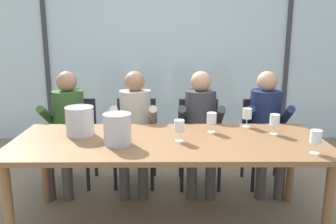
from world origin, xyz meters
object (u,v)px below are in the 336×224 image
at_px(dining_table, 168,147).
at_px(chair_left_of_center, 136,134).
at_px(chair_center, 199,135).
at_px(person_navy_polo, 266,122).
at_px(ice_bucket_secondary, 80,121).
at_px(wine_glass_spare_empty, 212,119).
at_px(wine_glass_center_pour, 316,138).
at_px(wine_glass_by_left_taster, 179,127).
at_px(chair_right_of_center, 264,134).
at_px(person_olive_shirt, 67,122).
at_px(person_beige_jumper, 135,122).
at_px(wine_glass_by_right_taster, 275,120).
at_px(person_charcoal_jacket, 201,122).
at_px(ice_bucket_primary, 117,129).
at_px(chair_near_curtain, 75,134).
at_px(wine_glass_near_bucket, 247,114).

relative_size(dining_table, chair_left_of_center, 2.85).
height_order(chair_left_of_center, chair_center, same).
bearing_deg(person_navy_polo, ice_bucket_secondary, -156.59).
distance_m(person_navy_polo, wine_glass_spare_empty, 0.86).
xyz_separation_m(ice_bucket_secondary, wine_glass_center_pour, (1.80, -0.47, -0.01)).
distance_m(chair_left_of_center, person_navy_polo, 1.38).
bearing_deg(wine_glass_center_pour, wine_glass_by_left_taster, 162.87).
xyz_separation_m(chair_right_of_center, wine_glass_center_pour, (0.02, -1.23, 0.35)).
distance_m(chair_left_of_center, wine_glass_center_pour, 1.91).
bearing_deg(person_olive_shirt, chair_center, 9.11).
bearing_deg(person_beige_jumper, chair_left_of_center, 91.33).
height_order(wine_glass_by_right_taster, wine_glass_spare_empty, same).
bearing_deg(person_charcoal_jacket, chair_right_of_center, 13.30).
distance_m(dining_table, wine_glass_by_left_taster, 0.21).
height_order(dining_table, person_olive_shirt, person_olive_shirt).
bearing_deg(dining_table, person_charcoal_jacket, 66.30).
xyz_separation_m(chair_right_of_center, wine_glass_by_right_taster, (-0.13, -0.74, 0.35)).
bearing_deg(ice_bucket_primary, chair_near_curtain, 120.26).
relative_size(dining_table, person_olive_shirt, 2.10).
bearing_deg(wine_glass_by_left_taster, chair_left_of_center, 114.17).
bearing_deg(wine_glass_near_bucket, chair_right_of_center, 58.62).
xyz_separation_m(person_beige_jumper, wine_glass_by_right_taster, (1.24, -0.61, 0.18)).
height_order(person_olive_shirt, person_beige_jumper, same).
height_order(chair_center, person_beige_jumper, person_beige_jumper).
xyz_separation_m(chair_center, ice_bucket_primary, (-0.73, -1.00, 0.35)).
height_order(person_olive_shirt, wine_glass_spare_empty, person_olive_shirt).
distance_m(chair_left_of_center, person_olive_shirt, 0.73).
bearing_deg(wine_glass_spare_empty, chair_right_of_center, 45.94).
relative_size(person_charcoal_jacket, person_navy_polo, 1.00).
height_order(chair_left_of_center, wine_glass_by_left_taster, wine_glass_by_left_taster).
bearing_deg(chair_left_of_center, wine_glass_near_bucket, -25.13).
xyz_separation_m(person_olive_shirt, wine_glass_near_bucket, (1.76, -0.38, 0.17)).
bearing_deg(dining_table, ice_bucket_primary, -164.59).
xyz_separation_m(person_olive_shirt, wine_glass_center_pour, (2.09, -1.10, 0.17)).
relative_size(dining_table, ice_bucket_secondary, 10.29).
relative_size(dining_table, ice_bucket_primary, 10.24).
xyz_separation_m(dining_table, person_navy_polo, (1.01, 0.77, 0.01)).
xyz_separation_m(dining_table, chair_right_of_center, (1.03, 0.90, -0.16)).
xyz_separation_m(dining_table, wine_glass_by_left_taster, (0.09, -0.03, 0.18)).
relative_size(chair_center, person_navy_polo, 0.74).
relative_size(dining_table, person_charcoal_jacket, 2.10).
bearing_deg(chair_left_of_center, wine_glass_center_pour, -40.34).
relative_size(chair_near_curtain, person_beige_jumper, 0.74).
xyz_separation_m(chair_right_of_center, wine_glass_by_left_taster, (-0.95, -0.93, 0.35)).
height_order(person_charcoal_jacket, person_navy_polo, same).
xyz_separation_m(wine_glass_near_bucket, wine_glass_by_right_taster, (0.18, -0.23, 0.00)).
bearing_deg(ice_bucket_primary, person_beige_jumper, 86.14).
height_order(person_navy_polo, wine_glass_center_pour, person_navy_polo).
relative_size(person_navy_polo, wine_glass_near_bucket, 6.94).
xyz_separation_m(person_olive_shirt, person_charcoal_jacket, (1.37, -0.00, 0.00)).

